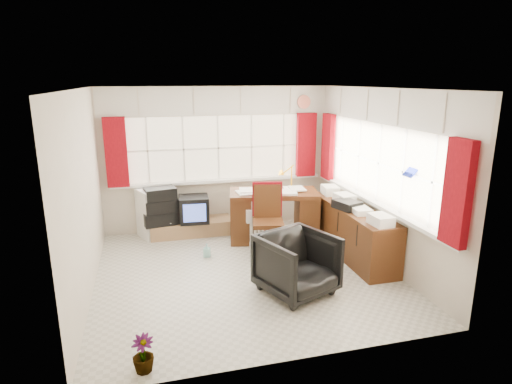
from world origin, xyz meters
TOP-DOWN VIEW (x-y plane):
  - ground at (0.00, 0.00)m, footprint 4.00×4.00m
  - room_walls at (0.00, 0.00)m, footprint 4.00×4.00m
  - window_back at (0.00, 1.94)m, footprint 3.70×0.12m
  - window_right at (1.94, 0.00)m, footprint 0.12×3.70m
  - curtains at (0.92, 0.93)m, footprint 3.83×3.83m
  - overhead_cabinets at (0.98, 0.98)m, footprint 3.98×3.98m
  - desk at (0.76, 1.14)m, footprint 1.55×0.99m
  - desk_lamp at (1.13, 1.33)m, footprint 0.14×0.11m
  - task_chair at (0.49, 0.56)m, footprint 0.55×0.58m
  - office_chair at (0.50, -0.73)m, footprint 1.08×1.09m
  - radiator at (0.49, 0.89)m, footprint 0.42×0.19m
  - credenza at (1.73, 0.20)m, footprint 0.50×2.00m
  - file_tray at (1.60, 0.18)m, footprint 0.39×0.45m
  - tv_bench at (-0.55, 1.72)m, footprint 1.40×0.50m
  - crt_tv at (-0.50, 1.65)m, footprint 0.52×0.49m
  - hifi_stack at (-1.05, 1.68)m, footprint 0.66×0.48m
  - mini_fridge at (-1.15, 1.80)m, footprint 0.63×0.63m
  - spray_bottle_a at (-0.92, 1.54)m, footprint 0.14×0.14m
  - spray_bottle_b at (-0.43, 0.67)m, footprint 0.12×0.12m
  - flower_vase at (-1.38, -1.80)m, footprint 0.24×0.24m

SIDE VIEW (x-z plane):
  - ground at x=0.00m, z-range 0.00..0.00m
  - spray_bottle_b at x=-0.43m, z-range 0.00..0.21m
  - tv_bench at x=-0.55m, z-range 0.00..0.25m
  - spray_bottle_a at x=-0.92m, z-range 0.00..0.31m
  - flower_vase at x=-1.38m, z-range 0.00..0.36m
  - radiator at x=0.49m, z-range -0.06..0.56m
  - office_chair at x=0.50m, z-range 0.00..0.77m
  - credenza at x=1.73m, z-range -0.03..0.82m
  - mini_fridge at x=-1.15m, z-range 0.00..0.83m
  - desk at x=0.76m, z-range 0.03..0.90m
  - crt_tv at x=-0.50m, z-range 0.25..0.69m
  - hifi_stack at x=-1.05m, z-range 0.23..0.86m
  - task_chair at x=0.49m, z-range 0.03..1.15m
  - file_tray at x=1.60m, z-range 0.75..0.88m
  - window_back at x=0.00m, z-range -0.85..2.75m
  - window_right at x=1.94m, z-range -0.85..2.75m
  - desk_lamp at x=1.13m, z-range 0.90..1.29m
  - curtains at x=0.92m, z-range 0.88..2.03m
  - room_walls at x=0.00m, z-range -0.50..3.50m
  - overhead_cabinets at x=0.98m, z-range 2.01..2.49m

